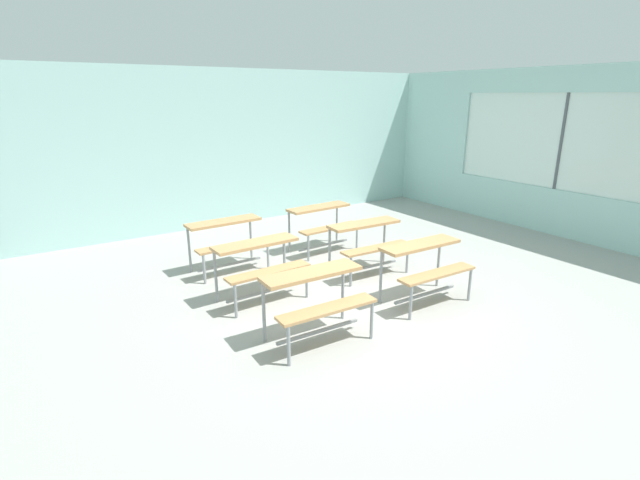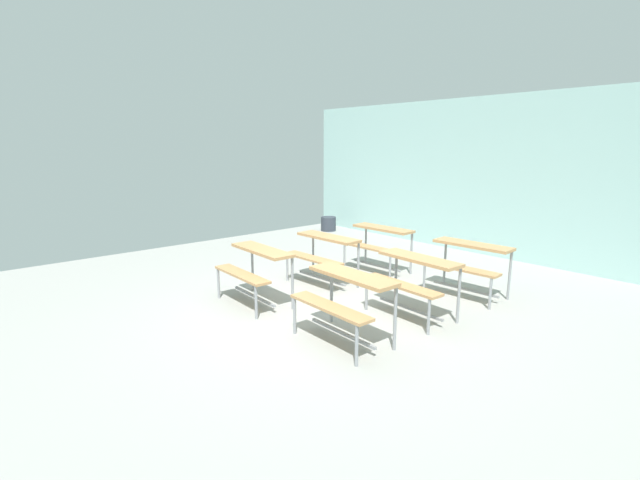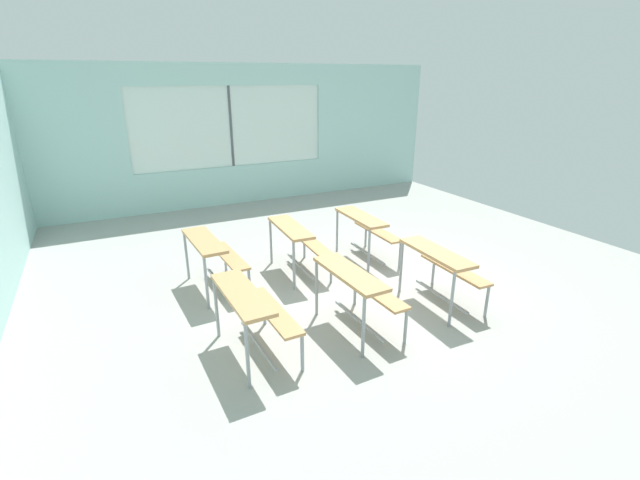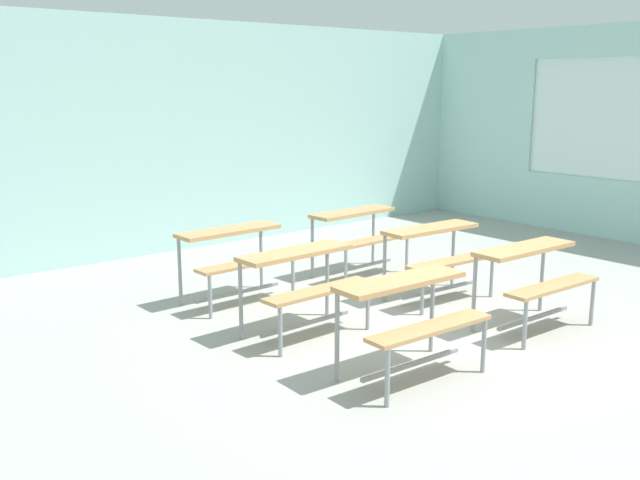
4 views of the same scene
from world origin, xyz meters
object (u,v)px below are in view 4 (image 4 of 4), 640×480
(desk_bench_r0c0, at_px, (410,305))
(desk_bench_r2c0, at_px, (235,248))
(desk_bench_r1c1, at_px, (438,245))
(desk_bench_r0c1, at_px, (534,268))
(desk_bench_r2c1, at_px, (359,227))
(desk_bench_r1c0, at_px, (304,272))

(desk_bench_r0c0, bearing_deg, desk_bench_r2c0, 91.47)
(desk_bench_r0c0, relative_size, desk_bench_r1c1, 0.99)
(desk_bench_r0c1, relative_size, desk_bench_r2c1, 0.99)
(desk_bench_r1c0, distance_m, desk_bench_r1c1, 1.71)
(desk_bench_r1c0, bearing_deg, desk_bench_r1c1, -3.03)
(desk_bench_r1c1, xyz_separation_m, desk_bench_r2c1, (0.02, 1.22, 0.00))
(desk_bench_r0c0, distance_m, desk_bench_r1c0, 1.25)
(desk_bench_r0c0, bearing_deg, desk_bench_r1c1, 37.81)
(desk_bench_r1c0, xyz_separation_m, desk_bench_r2c1, (1.73, 1.19, 0.00))
(desk_bench_r0c0, height_order, desk_bench_r2c1, same)
(desk_bench_r0c1, bearing_deg, desk_bench_r2c1, 90.39)
(desk_bench_r0c0, relative_size, desk_bench_r2c1, 0.99)
(desk_bench_r1c1, bearing_deg, desk_bench_r0c0, -141.28)
(desk_bench_r0c1, relative_size, desk_bench_r2c0, 1.00)
(desk_bench_r0c0, xyz_separation_m, desk_bench_r1c0, (-0.04, 1.25, 0.00))
(desk_bench_r2c0, xyz_separation_m, desk_bench_r2c1, (1.68, -0.00, 0.00))
(desk_bench_r2c0, bearing_deg, desk_bench_r1c1, -38.14)
(desk_bench_r0c0, bearing_deg, desk_bench_r0c1, 3.93)
(desk_bench_r0c0, height_order, desk_bench_r2c0, same)
(desk_bench_r1c0, distance_m, desk_bench_r2c0, 1.19)
(desk_bench_r2c0, bearing_deg, desk_bench_r0c0, -92.04)
(desk_bench_r2c0, relative_size, desk_bench_r2c1, 0.99)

